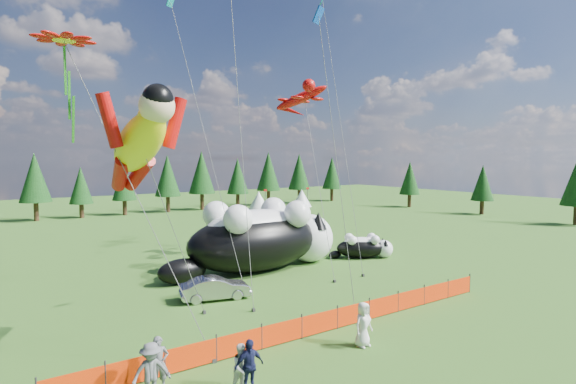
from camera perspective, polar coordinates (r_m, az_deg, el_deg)
name	(u,v)px	position (r m, az deg, el deg)	size (l,w,h in m)	color
ground	(283,314)	(23.18, -0.67, -15.26)	(160.00, 160.00, 0.00)	#16390A
safety_fence	(320,323)	(20.72, 4.09, -16.21)	(22.06, 0.06, 1.10)	#262626
tree_line	(95,187)	(64.48, -23.25, 0.61)	(90.00, 4.00, 8.00)	black
festival_tents	(189,205)	(62.95, -12.43, -1.60)	(50.00, 3.20, 2.80)	white
cat_large	(263,237)	(31.39, -3.20, -5.70)	(13.48, 5.10, 4.87)	black
cat_small	(364,247)	(35.73, 9.64, -6.85)	(4.73, 3.49, 1.87)	black
car	(215,288)	(25.55, -9.22, -11.96)	(1.33, 3.83, 1.26)	#AFAFB4
spectator_a	(159,363)	(16.64, -16.10, -20.18)	(0.66, 0.43, 1.82)	#57585C
spectator_b	(242,367)	(16.13, -5.84, -21.27)	(0.78, 0.46, 1.61)	white
spectator_c	(249,366)	(15.94, -4.97, -21.17)	(1.06, 0.55, 1.82)	#161A3E
spectator_d	(151,372)	(15.98, -17.00, -21.06)	(1.25, 0.64, 1.93)	#57585C
spectator_e	(363,324)	(19.53, 9.53, -16.25)	(0.90, 0.59, 1.85)	white
superhero_kite	(139,143)	(18.71, -18.40, 5.93)	(6.27, 5.39, 11.24)	yellow
gecko_kite	(301,98)	(36.99, 1.65, 11.84)	(6.79, 12.29, 15.53)	#B90A09
flower_kite	(65,44)	(21.04, -26.49, 16.52)	(5.57, 6.60, 13.98)	#B90A09
diamond_kite_b	(325,14)	(37.63, 4.68, 21.55)	(2.61, 7.87, 21.49)	#0B878E
diamond_kite_c	(320,26)	(24.12, 4.06, 20.33)	(1.14, 2.91, 15.79)	#0B3FA9
diamond_kite_d	(174,16)	(34.93, -14.27, 20.88)	(1.65, 9.05, 20.69)	#0B878E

